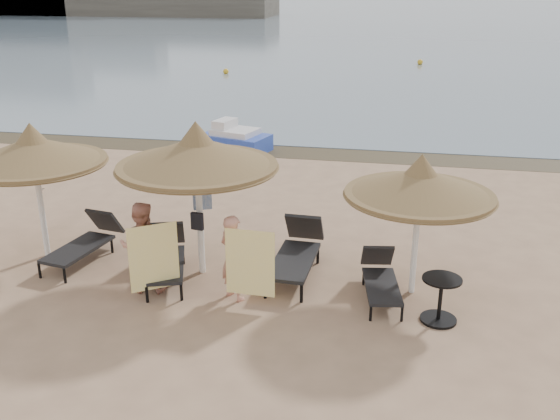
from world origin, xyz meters
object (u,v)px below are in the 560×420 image
(lounger_far_right, at_px, (380,277))
(person_right, at_px, (233,251))
(palapa_right, at_px, (420,184))
(side_table, at_px, (440,301))
(lounger_near_left, at_px, (166,255))
(lounger_near_right, at_px, (297,251))
(palapa_center, at_px, (197,154))
(palapa_left, at_px, (33,151))
(person_left, at_px, (142,240))
(pedal_boat, at_px, (235,139))
(lounger_far_left, at_px, (86,241))

(lounger_far_right, bearing_deg, person_right, -175.43)
(palapa_right, height_order, person_right, palapa_right)
(palapa_right, distance_m, side_table, 1.92)
(lounger_near_left, bearing_deg, lounger_near_right, -4.29)
(palapa_right, bearing_deg, side_table, -65.18)
(palapa_center, height_order, side_table, palapa_center)
(palapa_left, relative_size, lounger_near_right, 1.27)
(palapa_left, xyz_separation_m, person_left, (2.45, -0.96, -1.18))
(side_table, bearing_deg, person_right, 178.09)
(lounger_near_right, relative_size, lounger_far_right, 1.24)
(palapa_right, height_order, pedal_boat, palapa_right)
(pedal_boat, bearing_deg, palapa_left, -84.35)
(palapa_left, bearing_deg, lounger_near_right, 2.79)
(palapa_left, distance_m, lounger_near_left, 3.16)
(palapa_center, xyz_separation_m, person_right, (0.85, -0.86, -1.40))
(lounger_near_left, distance_m, person_left, 0.86)
(lounger_near_right, relative_size, person_left, 1.13)
(palapa_right, distance_m, lounger_far_left, 6.42)
(lounger_far_right, height_order, person_left, person_left)
(lounger_far_left, relative_size, lounger_near_right, 0.92)
(lounger_near_left, height_order, person_right, person_right)
(person_right, bearing_deg, lounger_far_left, 14.45)
(lounger_near_right, bearing_deg, palapa_left, -174.91)
(lounger_near_left, relative_size, person_right, 1.14)
(palapa_right, bearing_deg, pedal_boat, 122.53)
(palapa_left, distance_m, person_right, 4.36)
(lounger_near_right, distance_m, person_right, 1.56)
(palapa_right, bearing_deg, lounger_near_right, 169.07)
(palapa_center, xyz_separation_m, side_table, (4.26, -0.97, -1.92))
(palapa_left, height_order, side_table, palapa_left)
(lounger_near_right, bearing_deg, lounger_far_right, -19.13)
(lounger_far_right, distance_m, person_left, 4.15)
(lounger_far_right, bearing_deg, palapa_center, 166.31)
(lounger_near_left, bearing_deg, pedal_boat, 78.69)
(lounger_far_left, relative_size, person_right, 1.12)
(palapa_right, xyz_separation_m, lounger_far_right, (-0.54, -0.21, -1.66))
(lounger_near_right, height_order, pedal_boat, pedal_boat)
(side_table, bearing_deg, lounger_near_left, 171.28)
(palapa_left, relative_size, lounger_far_right, 1.57)
(lounger_far_right, xyz_separation_m, person_left, (-4.07, -0.59, 0.61))
(palapa_left, bearing_deg, palapa_right, -1.34)
(palapa_center, xyz_separation_m, lounger_near_left, (-0.60, -0.23, -1.89))
(lounger_near_right, height_order, person_right, person_right)
(lounger_far_right, xyz_separation_m, pedal_boat, (-4.93, 8.79, 0.03))
(palapa_left, height_order, pedal_boat, palapa_left)
(palapa_left, xyz_separation_m, lounger_far_left, (0.84, 0.03, -1.75))
(lounger_near_left, bearing_deg, side_table, -26.77)
(palapa_left, bearing_deg, lounger_far_right, -3.26)
(side_table, relative_size, person_right, 0.43)
(lounger_far_left, bearing_deg, person_left, -21.37)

